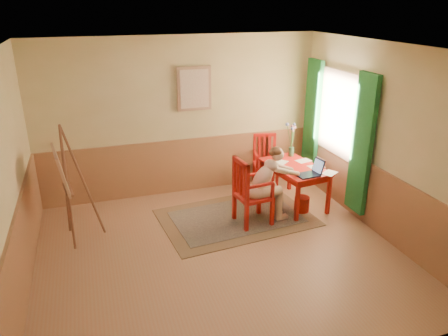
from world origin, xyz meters
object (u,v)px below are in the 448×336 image
object	(u,v)px
table	(294,171)
figure	(267,182)
chair_left	(250,192)
chair_back	(265,160)
laptop	(311,172)
easel	(64,174)

from	to	relation	value
table	figure	bearing A→B (deg)	-149.51
table	chair_left	xyz separation A→B (m)	(-0.96, -0.41, -0.08)
chair_back	laptop	world-z (taller)	chair_back
figure	easel	world-z (taller)	easel
figure	chair_back	bearing A→B (deg)	67.74
chair_left	chair_back	world-z (taller)	chair_left
chair_back	figure	distance (m)	1.46
chair_back	figure	size ratio (longest dim) A/B	0.80
chair_left	easel	distance (m)	2.75
figure	easel	size ratio (longest dim) A/B	0.70
table	laptop	size ratio (longest dim) A/B	2.91
table	easel	xyz separation A→B (m)	(-3.64, -0.05, 0.42)
table	chair_left	bearing A→B (deg)	-156.79
chair_back	figure	world-z (taller)	figure
chair_left	chair_back	xyz separation A→B (m)	(0.84, 1.36, -0.06)
table	laptop	xyz separation A→B (m)	(0.06, -0.45, 0.14)
chair_left	laptop	distance (m)	1.05
easel	chair_left	bearing A→B (deg)	-7.80
chair_back	figure	xyz separation A→B (m)	(-0.55, -1.34, 0.19)
chair_left	figure	distance (m)	0.31
figure	laptop	world-z (taller)	figure
laptop	chair_back	bearing A→B (deg)	97.64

